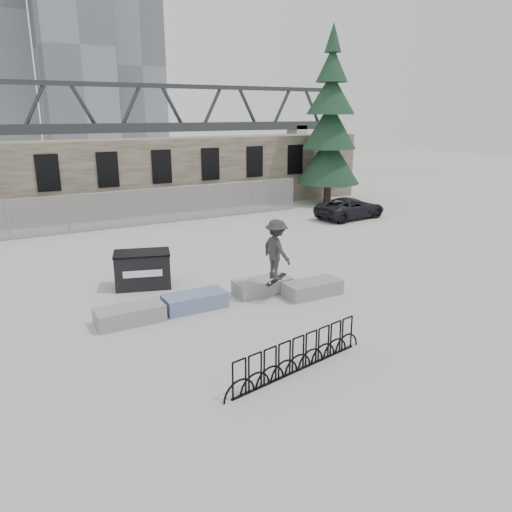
{
  "coord_description": "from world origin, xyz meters",
  "views": [
    {
      "loc": [
        -6.76,
        -14.07,
        6.06
      ],
      "look_at": [
        1.35,
        0.23,
        1.3
      ],
      "focal_mm": 35.0,
      "sensor_mm": 36.0,
      "label": 1
    }
  ],
  "objects": [
    {
      "name": "chainlink_fence",
      "position": [
        -0.0,
        12.5,
        1.04
      ],
      "size": [
        22.06,
        0.06,
        2.02
      ],
      "color": "gray",
      "rests_on": "ground"
    },
    {
      "name": "skateboarder",
      "position": [
        1.55,
        -0.77,
        1.74
      ],
      "size": [
        0.82,
        1.34,
        2.2
      ],
      "rotation": [
        0.0,
        0.0,
        1.63
      ],
      "color": "#2B2A2D",
      "rests_on": "ground"
    },
    {
      "name": "stone_wall",
      "position": [
        0.0,
        16.24,
        2.26
      ],
      "size": [
        36.0,
        2.58,
        4.5
      ],
      "color": "brown",
      "rests_on": "ground"
    },
    {
      "name": "planter_center_right",
      "position": [
        1.47,
        -0.02,
        0.28
      ],
      "size": [
        2.0,
        0.9,
        0.51
      ],
      "color": "gray",
      "rests_on": "ground"
    },
    {
      "name": "planter_offset",
      "position": [
        2.86,
        -1.04,
        0.28
      ],
      "size": [
        2.0,
        0.9,
        0.51
      ],
      "color": "gray",
      "rests_on": "ground"
    },
    {
      "name": "dumpster",
      "position": [
        -1.92,
        2.69,
        0.65
      ],
      "size": [
        2.22,
        1.72,
        1.29
      ],
      "rotation": [
        0.0,
        0.0,
        -0.3
      ],
      "color": "black",
      "rests_on": "ground"
    },
    {
      "name": "truss_bridge",
      "position": [
        10.0,
        55.0,
        4.13
      ],
      "size": [
        70.0,
        3.0,
        9.8
      ],
      "color": "#2D3033",
      "rests_on": "ground"
    },
    {
      "name": "spruce_tree",
      "position": [
        14.27,
        13.11,
        5.0
      ],
      "size": [
        4.22,
        4.22,
        11.5
      ],
      "color": "#38281E",
      "rests_on": "ground"
    },
    {
      "name": "planter_far_left",
      "position": [
        -3.24,
        -0.25,
        0.28
      ],
      "size": [
        2.0,
        0.9,
        0.51
      ],
      "color": "gray",
      "rests_on": "ground"
    },
    {
      "name": "ground",
      "position": [
        0.0,
        0.0,
        0.0
      ],
      "size": [
        120.0,
        120.0,
        0.0
      ],
      "primitive_type": "plane",
      "color": "#B9B9B4",
      "rests_on": "ground"
    },
    {
      "name": "planter_center_left",
      "position": [
        -1.13,
        -0.16,
        0.28
      ],
      "size": [
        2.0,
        0.9,
        0.51
      ],
      "color": "#324E96",
      "rests_on": "ground"
    },
    {
      "name": "bike_rack",
      "position": [
        -0.52,
        -5.12,
        0.44
      ],
      "size": [
        4.42,
        0.87,
        0.9
      ],
      "rotation": [
        0.0,
        0.0,
        0.18
      ],
      "color": "black",
      "rests_on": "ground"
    },
    {
      "name": "suv",
      "position": [
        12.39,
        8.42,
        0.62
      ],
      "size": [
        4.65,
        2.53,
        1.24
      ],
      "primitive_type": "imported",
      "rotation": [
        0.0,
        0.0,
        1.68
      ],
      "color": "black",
      "rests_on": "ground"
    }
  ]
}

